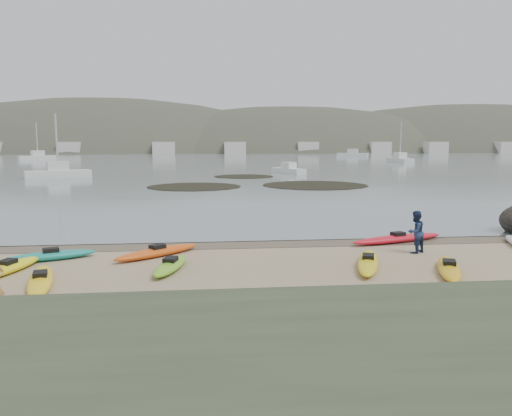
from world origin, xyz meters
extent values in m
plane|color=tan|center=(0.00, 0.00, 0.00)|extent=(600.00, 600.00, 0.00)
plane|color=brown|center=(0.00, -0.30, 0.00)|extent=(60.00, 60.00, 0.00)
plane|color=slate|center=(0.00, 300.00, 0.01)|extent=(1200.00, 1200.00, 0.00)
ellipsoid|color=yellow|center=(3.47, -4.84, 0.17)|extent=(1.96, 3.86, 0.34)
ellipsoid|color=#E25413|center=(-4.07, -2.41, 0.17)|extent=(3.36, 2.96, 0.34)
ellipsoid|color=yellow|center=(-8.86, -4.36, 0.17)|extent=(1.67, 3.32, 0.34)
ellipsoid|color=yellow|center=(-7.27, -6.07, 0.17)|extent=(1.57, 3.89, 0.34)
ellipsoid|color=teal|center=(-7.96, -2.62, 0.17)|extent=(3.25, 1.83, 0.34)
ellipsoid|color=#79C427|center=(-3.43, -4.59, 0.17)|extent=(1.42, 3.02, 0.34)
ellipsoid|color=#EAAE13|center=(5.89, -5.96, 0.17)|extent=(1.95, 3.43, 0.34)
ellipsoid|color=red|center=(6.17, -0.80, 0.17)|extent=(4.73, 2.17, 0.34)
imported|color=navy|center=(6.04, -2.85, 0.85)|extent=(1.03, 0.97, 1.69)
cylinder|color=black|center=(-3.21, 26.47, 0.03)|extent=(9.00, 9.00, 0.04)
cylinder|color=black|center=(8.65, 26.88, 0.03)|extent=(10.42, 10.42, 0.04)
cylinder|color=black|center=(2.59, 39.56, 0.03)|extent=(7.35, 7.35, 0.04)
cube|color=silver|center=(-19.49, 39.80, 0.52)|extent=(7.60, 4.70, 1.03)
cube|color=silver|center=(9.10, 45.00, 0.41)|extent=(4.04, 5.99, 0.82)
cube|color=silver|center=(36.72, 74.98, 0.56)|extent=(2.87, 8.09, 1.11)
cube|color=silver|center=(-39.84, 96.82, 0.58)|extent=(8.32, 6.39, 1.17)
cube|color=silver|center=(38.19, 112.02, 0.58)|extent=(8.51, 5.67, 1.16)
ellipsoid|color=#384235|center=(-45.00, 195.00, -18.00)|extent=(220.00, 120.00, 80.00)
ellipsoid|color=#384235|center=(35.00, 190.00, -15.30)|extent=(200.00, 110.00, 68.00)
ellipsoid|color=#384235|center=(120.00, 200.00, -17.10)|extent=(230.00, 130.00, 76.00)
cube|color=beige|center=(-66.00, 145.00, 2.00)|extent=(7.00, 5.00, 4.00)
cube|color=beige|center=(-42.00, 145.00, 2.00)|extent=(7.00, 5.00, 4.00)
cube|color=beige|center=(-18.00, 145.00, 2.00)|extent=(7.00, 5.00, 4.00)
cube|color=beige|center=(6.00, 145.00, 2.00)|extent=(7.00, 5.00, 4.00)
cube|color=beige|center=(30.00, 145.00, 2.00)|extent=(7.00, 5.00, 4.00)
cube|color=beige|center=(54.00, 145.00, 2.00)|extent=(7.00, 5.00, 4.00)
cube|color=beige|center=(78.00, 145.00, 2.00)|extent=(7.00, 5.00, 4.00)
cube|color=beige|center=(102.00, 145.00, 2.00)|extent=(7.00, 5.00, 4.00)
camera|label=1|loc=(-2.23, -21.48, 4.42)|focal=35.00mm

